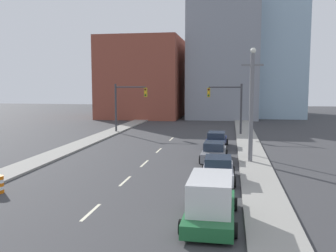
{
  "coord_description": "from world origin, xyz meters",
  "views": [
    {
      "loc": [
        6.34,
        -7.19,
        5.91
      ],
      "look_at": [
        0.79,
        25.73,
        2.2
      ],
      "focal_mm": 40.0,
      "sensor_mm": 36.0,
      "label": 1
    }
  ],
  "objects_px": {
    "box_truck_green": "(211,201)",
    "sedan_navy": "(216,140)",
    "traffic_signal_left": "(125,101)",
    "traffic_signal_right": "(231,102)",
    "sedan_silver": "(218,170)",
    "sedan_gray": "(214,152)",
    "street_lamp": "(252,95)",
    "utility_pole_right_mid": "(251,108)"
  },
  "relations": [
    {
      "from": "utility_pole_right_mid",
      "to": "box_truck_green",
      "type": "relative_size",
      "value": 1.55
    },
    {
      "from": "street_lamp",
      "to": "sedan_navy",
      "type": "distance_m",
      "value": 6.86
    },
    {
      "from": "sedan_silver",
      "to": "sedan_gray",
      "type": "relative_size",
      "value": 0.98
    },
    {
      "from": "box_truck_green",
      "to": "sedan_navy",
      "type": "bearing_deg",
      "value": 92.07
    },
    {
      "from": "traffic_signal_right",
      "to": "sedan_gray",
      "type": "bearing_deg",
      "value": -94.65
    },
    {
      "from": "traffic_signal_right",
      "to": "sedan_navy",
      "type": "height_order",
      "value": "traffic_signal_right"
    },
    {
      "from": "traffic_signal_right",
      "to": "street_lamp",
      "type": "bearing_deg",
      "value": -82.89
    },
    {
      "from": "traffic_signal_left",
      "to": "sedan_silver",
      "type": "bearing_deg",
      "value": -60.65
    },
    {
      "from": "sedan_gray",
      "to": "sedan_navy",
      "type": "xyz_separation_m",
      "value": [
        -0.06,
        6.33,
        -0.01
      ]
    },
    {
      "from": "sedan_navy",
      "to": "traffic_signal_left",
      "type": "bearing_deg",
      "value": 143.6
    },
    {
      "from": "street_lamp",
      "to": "box_truck_green",
      "type": "bearing_deg",
      "value": -99.09
    },
    {
      "from": "traffic_signal_right",
      "to": "sedan_silver",
      "type": "xyz_separation_m",
      "value": [
        -0.73,
        -21.61,
        -3.2
      ]
    },
    {
      "from": "box_truck_green",
      "to": "sedan_silver",
      "type": "bearing_deg",
      "value": 89.99
    },
    {
      "from": "traffic_signal_right",
      "to": "sedan_navy",
      "type": "bearing_deg",
      "value": -98.24
    },
    {
      "from": "traffic_signal_left",
      "to": "sedan_navy",
      "type": "xyz_separation_m",
      "value": [
        11.56,
        -9.07,
        -3.23
      ]
    },
    {
      "from": "traffic_signal_left",
      "to": "sedan_gray",
      "type": "distance_m",
      "value": 19.57
    },
    {
      "from": "sedan_silver",
      "to": "street_lamp",
      "type": "bearing_deg",
      "value": 72.59
    },
    {
      "from": "street_lamp",
      "to": "sedan_gray",
      "type": "height_order",
      "value": "street_lamp"
    },
    {
      "from": "traffic_signal_left",
      "to": "traffic_signal_right",
      "type": "xyz_separation_m",
      "value": [
        12.88,
        0.0,
        0.0
      ]
    },
    {
      "from": "box_truck_green",
      "to": "street_lamp",
      "type": "bearing_deg",
      "value": 81.49
    },
    {
      "from": "utility_pole_right_mid",
      "to": "sedan_navy",
      "type": "bearing_deg",
      "value": 112.11
    },
    {
      "from": "traffic_signal_right",
      "to": "box_truck_green",
      "type": "relative_size",
      "value": 1.14
    },
    {
      "from": "traffic_signal_right",
      "to": "sedan_navy",
      "type": "relative_size",
      "value": 1.26
    },
    {
      "from": "traffic_signal_left",
      "to": "traffic_signal_right",
      "type": "relative_size",
      "value": 1.0
    },
    {
      "from": "utility_pole_right_mid",
      "to": "sedan_silver",
      "type": "bearing_deg",
      "value": -111.45
    },
    {
      "from": "box_truck_green",
      "to": "sedan_navy",
      "type": "height_order",
      "value": "box_truck_green"
    },
    {
      "from": "traffic_signal_left",
      "to": "sedan_gray",
      "type": "height_order",
      "value": "traffic_signal_left"
    },
    {
      "from": "sedan_gray",
      "to": "sedan_navy",
      "type": "bearing_deg",
      "value": 91.77
    },
    {
      "from": "street_lamp",
      "to": "sedan_gray",
      "type": "relative_size",
      "value": 1.93
    },
    {
      "from": "box_truck_green",
      "to": "sedan_gray",
      "type": "bearing_deg",
      "value": 92.51
    },
    {
      "from": "traffic_signal_right",
      "to": "sedan_gray",
      "type": "distance_m",
      "value": 15.79
    },
    {
      "from": "traffic_signal_right",
      "to": "utility_pole_right_mid",
      "type": "distance_m",
      "value": 16.04
    },
    {
      "from": "box_truck_green",
      "to": "sedan_gray",
      "type": "relative_size",
      "value": 1.15
    },
    {
      "from": "street_lamp",
      "to": "box_truck_green",
      "type": "xyz_separation_m",
      "value": [
        -2.47,
        -15.42,
        -4.13
      ]
    },
    {
      "from": "sedan_silver",
      "to": "sedan_gray",
      "type": "xyz_separation_m",
      "value": [
        -0.52,
        6.2,
        -0.02
      ]
    },
    {
      "from": "sedan_gray",
      "to": "street_lamp",
      "type": "bearing_deg",
      "value": 36.13
    },
    {
      "from": "utility_pole_right_mid",
      "to": "street_lamp",
      "type": "xyz_separation_m",
      "value": [
        0.18,
        2.6,
        0.91
      ]
    },
    {
      "from": "sedan_silver",
      "to": "traffic_signal_left",
      "type": "bearing_deg",
      "value": 118.14
    },
    {
      "from": "street_lamp",
      "to": "box_truck_green",
      "type": "height_order",
      "value": "street_lamp"
    },
    {
      "from": "traffic_signal_left",
      "to": "traffic_signal_right",
      "type": "distance_m",
      "value": 12.88
    },
    {
      "from": "utility_pole_right_mid",
      "to": "sedan_navy",
      "type": "xyz_separation_m",
      "value": [
        -2.8,
        6.9,
        -3.53
      ]
    },
    {
      "from": "street_lamp",
      "to": "sedan_silver",
      "type": "height_order",
      "value": "street_lamp"
    }
  ]
}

